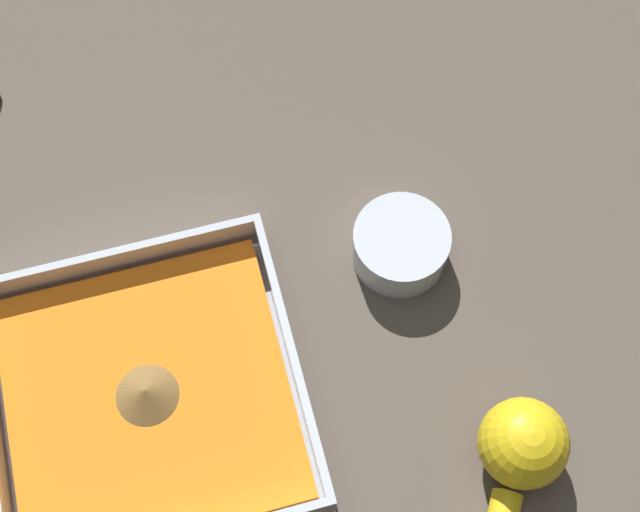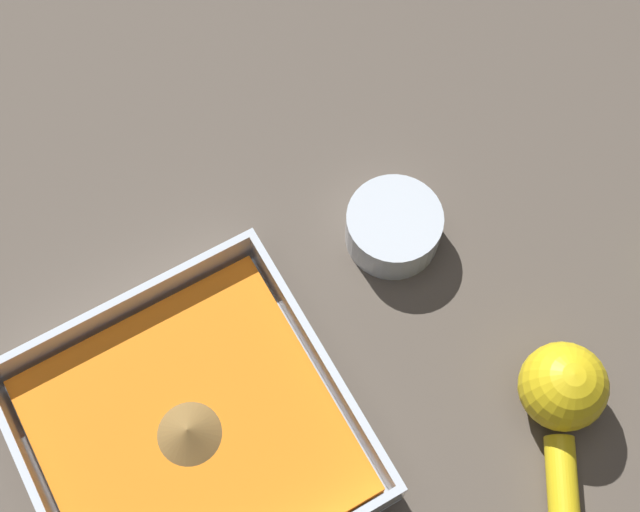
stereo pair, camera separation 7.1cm
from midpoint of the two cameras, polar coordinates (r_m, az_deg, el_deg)
name	(u,v)px [view 2 (the right image)]	position (r m, az deg, el deg)	size (l,w,h in m)	color
ground_plane	(198,469)	(0.70, -10.77, -13.59)	(4.00, 4.00, 0.00)	brown
square_dish	(192,437)	(0.69, -11.19, -11.67)	(0.23, 0.23, 0.05)	silver
spice_bowl	(393,228)	(0.73, 1.96, 1.47)	(0.08, 0.08, 0.04)	silver
lemon_squeezer	(564,419)	(0.68, 12.47, -10.51)	(0.20, 0.14, 0.07)	yellow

